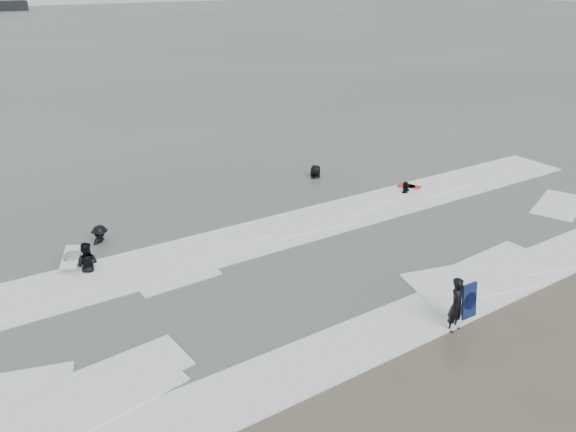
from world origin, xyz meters
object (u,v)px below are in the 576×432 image
surfer_breaker (101,244)px  surfer_right_far (316,179)px  surfer_wading (88,271)px  surfer_right_near (405,193)px  surfer_centre (454,329)px

surfer_breaker → surfer_right_far: (10.01, 1.47, 0.00)m
surfer_breaker → surfer_right_far: size_ratio=0.86×
surfer_wading → surfer_right_near: bearing=-151.0°
surfer_centre → surfer_breaker: (-6.42, 10.01, 0.00)m
surfer_wading → surfer_breaker: bearing=-86.3°
surfer_centre → surfer_wading: bearing=119.5°
surfer_centre → surfer_right_near: 9.79m
surfer_breaker → surfer_right_far: bearing=-35.2°
surfer_right_near → surfer_right_far: size_ratio=0.94×
surfer_wading → surfer_breaker: 1.96m
surfer_centre → surfer_right_far: (3.59, 11.48, 0.00)m
surfer_centre → surfer_breaker: 11.90m
surfer_breaker → surfer_centre: bearing=-100.8°
surfer_centre → surfer_breaker: size_ratio=1.01×
surfer_wading → surfer_centre: bearing=162.0°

